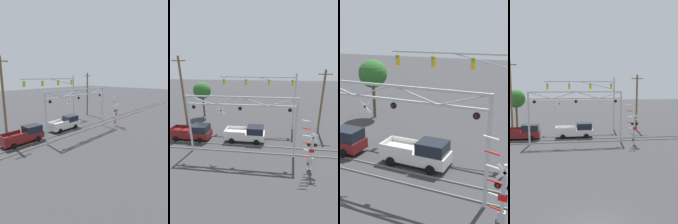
# 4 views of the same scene
# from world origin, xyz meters

# --- Properties ---
(rail_track_near) EXTENTS (80.00, 0.08, 0.10)m
(rail_track_near) POSITION_xyz_m (0.00, 17.23, 0.05)
(rail_track_near) COLOR gray
(rail_track_near) RESTS_ON ground_plane
(rail_track_far) EXTENTS (80.00, 0.08, 0.10)m
(rail_track_far) POSITION_xyz_m (0.00, 18.66, 0.05)
(rail_track_far) COLOR gray
(rail_track_far) RESTS_ON ground_plane
(crossing_gantry) EXTENTS (11.58, 0.27, 6.47)m
(crossing_gantry) POSITION_xyz_m (-0.01, 16.94, 4.53)
(crossing_gantry) COLOR #B7BABF
(crossing_gantry) RESTS_ON ground_plane
(crossing_signal_mast) EXTENTS (1.53, 0.35, 5.00)m
(crossing_signal_mast) POSITION_xyz_m (6.80, 15.00, 1.87)
(crossing_signal_mast) COLOR #B7BABF
(crossing_signal_mast) RESTS_ON ground_plane
(traffic_signal_span) EXTENTS (11.05, 0.39, 8.38)m
(traffic_signal_span) POSITION_xyz_m (3.69, 24.45, 5.86)
(traffic_signal_span) COLOR #B7BABF
(traffic_signal_span) RESTS_ON ground_plane
(pickup_truck_lead) EXTENTS (5.06, 2.13, 2.02)m
(pickup_truck_lead) POSITION_xyz_m (0.21, 20.00, 0.97)
(pickup_truck_lead) COLOR silver
(pickup_truck_lead) RESTS_ON ground_plane
(background_tree_beyond_span) EXTENTS (3.11, 3.11, 6.52)m
(background_tree_beyond_span) POSITION_xyz_m (-9.56, 28.65, 4.93)
(background_tree_beyond_span) COLOR brown
(background_tree_beyond_span) RESTS_ON ground_plane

